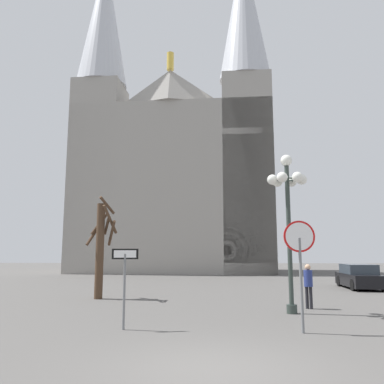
{
  "coord_description": "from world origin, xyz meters",
  "views": [
    {
      "loc": [
        -0.11,
        -7.51,
        2.15
      ],
      "look_at": [
        -1.03,
        16.47,
        5.78
      ],
      "focal_mm": 36.19,
      "sensor_mm": 36.0,
      "label": 1
    }
  ],
  "objects_px": {
    "stop_sign": "(300,252)",
    "one_way_arrow_sign": "(125,275)",
    "parked_car_near_black": "(360,277)",
    "bare_tree": "(101,246)",
    "pedestrian_walking": "(308,282)",
    "cathedral": "(174,161)",
    "street_lamp": "(288,199)"
  },
  "relations": [
    {
      "from": "stop_sign",
      "to": "one_way_arrow_sign",
      "type": "height_order",
      "value": "stop_sign"
    },
    {
      "from": "parked_car_near_black",
      "to": "bare_tree",
      "type": "bearing_deg",
      "value": -158.91
    },
    {
      "from": "stop_sign",
      "to": "parked_car_near_black",
      "type": "xyz_separation_m",
      "value": [
        6.21,
        12.25,
        -1.46
      ]
    },
    {
      "from": "pedestrian_walking",
      "to": "stop_sign",
      "type": "bearing_deg",
      "value": -106.52
    },
    {
      "from": "parked_car_near_black",
      "to": "one_way_arrow_sign",
      "type": "bearing_deg",
      "value": -132.63
    },
    {
      "from": "parked_car_near_black",
      "to": "stop_sign",
      "type": "bearing_deg",
      "value": -116.89
    },
    {
      "from": "cathedral",
      "to": "stop_sign",
      "type": "bearing_deg",
      "value": -78.41
    },
    {
      "from": "street_lamp",
      "to": "parked_car_near_black",
      "type": "height_order",
      "value": "street_lamp"
    },
    {
      "from": "stop_sign",
      "to": "one_way_arrow_sign",
      "type": "distance_m",
      "value": 4.87
    },
    {
      "from": "street_lamp",
      "to": "one_way_arrow_sign",
      "type": "bearing_deg",
      "value": -150.55
    },
    {
      "from": "bare_tree",
      "to": "pedestrian_walking",
      "type": "height_order",
      "value": "bare_tree"
    },
    {
      "from": "bare_tree",
      "to": "parked_car_near_black",
      "type": "bearing_deg",
      "value": 21.09
    },
    {
      "from": "one_way_arrow_sign",
      "to": "pedestrian_walking",
      "type": "xyz_separation_m",
      "value": [
        6.11,
        4.07,
        -0.48
      ]
    },
    {
      "from": "one_way_arrow_sign",
      "to": "street_lamp",
      "type": "xyz_separation_m",
      "value": [
        5.22,
        2.95,
        2.52
      ]
    },
    {
      "from": "one_way_arrow_sign",
      "to": "street_lamp",
      "type": "distance_m",
      "value": 6.51
    },
    {
      "from": "cathedral",
      "to": "pedestrian_walking",
      "type": "height_order",
      "value": "cathedral"
    },
    {
      "from": "one_way_arrow_sign",
      "to": "pedestrian_walking",
      "type": "relative_size",
      "value": 1.35
    },
    {
      "from": "street_lamp",
      "to": "bare_tree",
      "type": "height_order",
      "value": "street_lamp"
    },
    {
      "from": "stop_sign",
      "to": "street_lamp",
      "type": "bearing_deg",
      "value": 82.89
    },
    {
      "from": "street_lamp",
      "to": "parked_car_near_black",
      "type": "distance_m",
      "value": 11.25
    },
    {
      "from": "cathedral",
      "to": "street_lamp",
      "type": "height_order",
      "value": "cathedral"
    },
    {
      "from": "pedestrian_walking",
      "to": "cathedral",
      "type": "bearing_deg",
      "value": 106.39
    },
    {
      "from": "street_lamp",
      "to": "pedestrian_walking",
      "type": "relative_size",
      "value": 3.44
    },
    {
      "from": "cathedral",
      "to": "stop_sign",
      "type": "height_order",
      "value": "cathedral"
    },
    {
      "from": "stop_sign",
      "to": "parked_car_near_black",
      "type": "distance_m",
      "value": 13.81
    },
    {
      "from": "stop_sign",
      "to": "bare_tree",
      "type": "bearing_deg",
      "value": 136.51
    },
    {
      "from": "stop_sign",
      "to": "bare_tree",
      "type": "height_order",
      "value": "bare_tree"
    },
    {
      "from": "cathedral",
      "to": "parked_car_near_black",
      "type": "height_order",
      "value": "cathedral"
    },
    {
      "from": "bare_tree",
      "to": "street_lamp",
      "type": "bearing_deg",
      "value": -25.98
    },
    {
      "from": "street_lamp",
      "to": "pedestrian_walking",
      "type": "distance_m",
      "value": 3.32
    },
    {
      "from": "cathedral",
      "to": "pedestrian_walking",
      "type": "bearing_deg",
      "value": -73.61
    },
    {
      "from": "cathedral",
      "to": "pedestrian_walking",
      "type": "xyz_separation_m",
      "value": [
        7.18,
        -24.42,
        -10.47
      ]
    }
  ]
}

